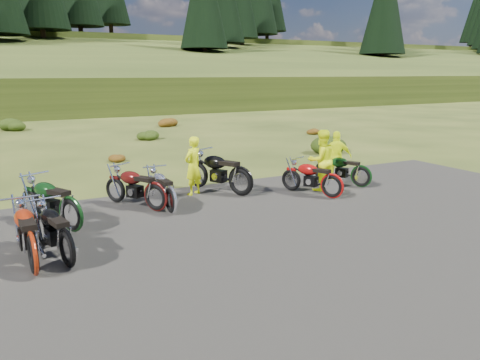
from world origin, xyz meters
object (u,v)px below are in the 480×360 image
motorcycle_7 (361,188)px  person_middle (193,167)px  motorcycle_3 (171,215)px  motorcycle_0 (69,269)px

motorcycle_7 → person_middle: (-4.72, 1.57, 0.82)m
motorcycle_7 → person_middle: 5.04m
motorcycle_3 → motorcycle_7: motorcycle_3 is taller
motorcycle_0 → motorcycle_3: (2.68, 2.17, 0.00)m
motorcycle_7 → motorcycle_0: bearing=78.4°
motorcycle_0 → motorcycle_3: motorcycle_0 is taller
motorcycle_3 → motorcycle_0: bearing=127.5°
motorcycle_7 → person_middle: size_ratio=1.15×
motorcycle_3 → person_middle: person_middle is taller
motorcycle_0 → person_middle: bearing=-58.3°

